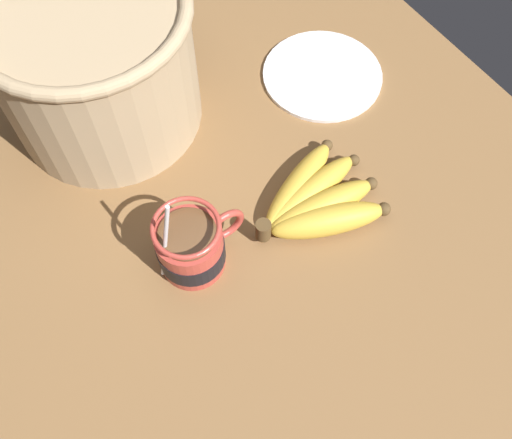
{
  "coord_description": "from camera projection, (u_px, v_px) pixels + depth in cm",
  "views": [
    {
      "loc": [
        -12.56,
        -29.06,
        68.54
      ],
      "look_at": [
        5.98,
        -0.64,
        6.9
      ],
      "focal_mm": 40.0,
      "sensor_mm": 36.0,
      "label": 1
    }
  ],
  "objects": [
    {
      "name": "woven_basket",
      "position": [
        95.0,
        63.0,
        0.75
      ],
      "size": [
        27.57,
        27.57,
        19.61
      ],
      "color": "tan",
      "rests_on": "table"
    },
    {
      "name": "small_plate",
      "position": [
        322.0,
        75.0,
        0.87
      ],
      "size": [
        18.2,
        18.2,
        0.6
      ],
      "color": "white",
      "rests_on": "table"
    },
    {
      "name": "coffee_mug",
      "position": [
        191.0,
        247.0,
        0.69
      ],
      "size": [
        12.02,
        8.34,
        15.11
      ],
      "color": "#B23D33",
      "rests_on": "table"
    },
    {
      "name": "table",
      "position": [
        215.0,
        258.0,
        0.74
      ],
      "size": [
        101.61,
        101.61,
        2.77
      ],
      "color": "brown",
      "rests_on": "ground"
    },
    {
      "name": "banana_bunch",
      "position": [
        316.0,
        202.0,
        0.74
      ],
      "size": [
        18.38,
        15.8,
        4.37
      ],
      "color": "#4C381E",
      "rests_on": "table"
    }
  ]
}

